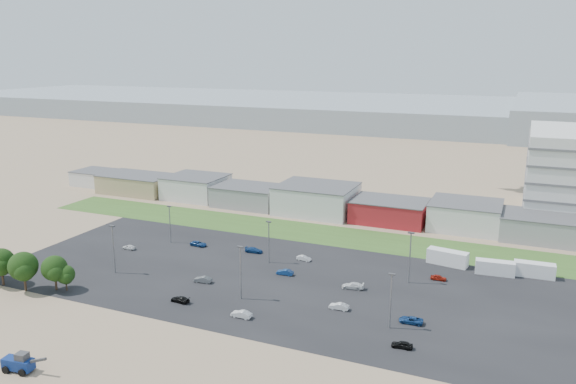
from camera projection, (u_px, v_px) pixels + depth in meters
The scene contains 32 objects.
ground at pixel (209, 315), 99.97m from camera, with size 700.00×700.00×0.00m, color #947B5E.
parking_lot at pixel (280, 280), 115.90m from camera, with size 120.00×50.00×0.01m, color black.
grass_strip at pixel (312, 233), 146.38m from camera, with size 160.00×16.00×0.02m, color #375A21.
hills_backdrop at pixel (513, 119), 364.75m from camera, with size 700.00×200.00×9.00m, color gray, non-canonical shape.
building_row at pixel (282, 195), 168.90m from camera, with size 170.00×20.00×8.00m, color silver, non-canonical shape.
telehandler at pixel (18, 362), 82.01m from camera, with size 7.37×2.46×3.07m, color navy, non-canonical shape.
box_trailer_a at pixel (448, 258), 123.87m from camera, with size 8.73×2.73×3.27m, color silver, non-canonical shape.
box_trailer_b at pixel (495, 268), 118.46m from camera, with size 7.92×2.47×2.97m, color silver, non-canonical shape.
box_trailer_c at pixel (534, 270), 117.21m from camera, with size 8.10×2.53×3.04m, color silver, non-canonical shape.
tree_left at pixel (1, 265), 112.23m from camera, with size 5.80×5.80×8.71m, color black, non-canonical shape.
tree_mid at pixel (23, 269), 109.42m from camera, with size 6.03×6.03×9.04m, color black, non-canonical shape.
tree_right at pixel (55, 271), 109.93m from camera, with size 5.35×5.35×8.03m, color black, non-canonical shape.
tree_near at pixel (66, 276), 109.90m from camera, with size 3.96×3.96×5.93m, color black, non-canonical shape.
lightpole_front_l at pixel (114, 249), 118.29m from camera, with size 1.24×0.52×10.57m, color slate, non-canonical shape.
lightpole_front_m at pixel (241, 273), 105.57m from camera, with size 1.24×0.52×10.54m, color slate, non-canonical shape.
lightpole_front_r at pixel (391, 301), 94.23m from camera, with size 1.16×0.48×9.87m, color slate, non-canonical shape.
lightpole_back_l at pixel (170, 224), 137.72m from camera, with size 1.11×0.46×9.40m, color slate, non-canonical shape.
lightpole_back_m at pixel (269, 242), 124.35m from camera, with size 1.13×0.47×9.60m, color slate, non-canonical shape.
lightpole_back_r at pixel (410, 258), 113.10m from camera, with size 1.27×0.53×10.77m, color slate, non-canonical shape.
parked_car_0 at pixel (411, 320), 96.99m from camera, with size 1.93×4.18×1.16m, color navy.
parked_car_1 at pixel (339, 306), 102.25m from camera, with size 1.28×3.67×1.21m, color silver.
parked_car_2 at pixel (402, 345), 88.78m from camera, with size 1.36×3.38×1.15m, color black.
parked_car_3 at pixel (180, 299), 105.24m from camera, with size 1.57×3.86×1.12m, color black.
parked_car_4 at pixel (203, 279), 114.38m from camera, with size 1.33×3.80×1.25m, color #595B5E.
parked_car_5 at pixel (129, 247), 133.86m from camera, with size 1.33×3.32×1.13m, color silver.
parked_car_6 at pixel (254, 250), 131.68m from camera, with size 1.71×4.20×1.22m, color navy.
parked_car_7 at pixel (285, 272), 118.31m from camera, with size 1.27×3.63×1.20m, color navy.
parked_car_8 at pixel (439, 278), 115.57m from camera, with size 1.31×3.25×1.11m, color maroon.
parked_car_9 at pixel (199, 244), 136.20m from camera, with size 1.93×4.18×1.16m, color navy.
parked_car_11 at pixel (304, 258), 126.61m from camera, with size 1.16×3.34×1.10m, color silver.
parked_car_12 at pixel (353, 286), 111.31m from camera, with size 1.78×4.37×1.27m, color silver.
parked_car_13 at pixel (241, 314), 99.10m from camera, with size 1.34×3.83×1.26m, color silver.
Camera 1 is at (49.17, -78.85, 45.19)m, focal length 35.00 mm.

